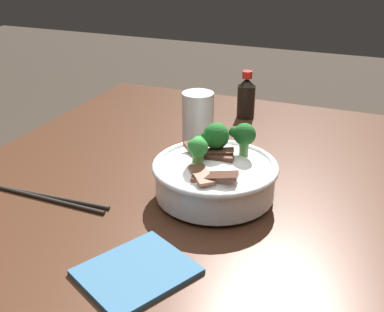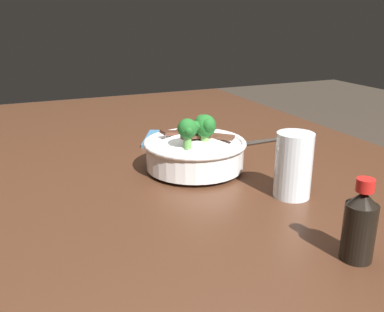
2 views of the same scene
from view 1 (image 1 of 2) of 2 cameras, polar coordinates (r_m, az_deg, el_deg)
name	(u,v)px [view 1 (image 1 of 2)]	position (r m, az deg, el deg)	size (l,w,h in m)	color
dining_table	(185,299)	(0.78, -0.80, -16.65)	(1.51, 1.08, 0.81)	#472819
rice_bowl	(215,174)	(0.85, 2.78, -2.11)	(0.23, 0.23, 0.13)	white
drinking_glass	(198,124)	(1.06, 0.70, 3.85)	(0.07, 0.07, 0.13)	white
chopsticks_pair	(51,198)	(0.90, -16.53, -4.87)	(0.02, 0.23, 0.01)	#28231E
soy_sauce_bottle	(246,97)	(1.24, 6.48, 6.97)	(0.05, 0.05, 0.12)	black
folded_napkin	(136,272)	(0.70, -6.64, -13.57)	(0.15, 0.13, 0.01)	#386689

